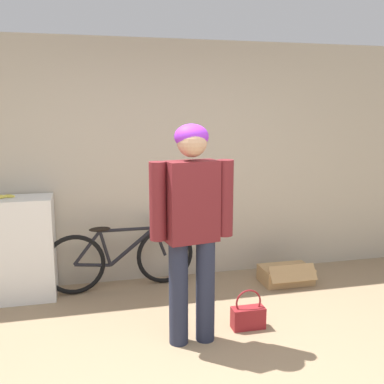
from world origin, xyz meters
The scene contains 6 objects.
wall_back centered at (0.00, 2.43, 1.30)m, with size 8.00×0.07×2.60m.
side_shelf centered at (-1.51, 2.17, 0.51)m, with size 0.83×0.42×1.03m.
person centered at (0.03, 0.93, 1.04)m, with size 0.67×0.27×1.77m.
bicycle centered at (-0.44, 2.18, 0.34)m, with size 1.59×0.46×0.70m.
handbag centered at (0.55, 1.03, 0.11)m, with size 0.29×0.13×0.35m.
cardboard_box centered at (1.33, 1.92, 0.09)m, with size 0.55×0.41×0.24m.
Camera 1 is at (-0.77, -2.38, 1.88)m, focal length 42.00 mm.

